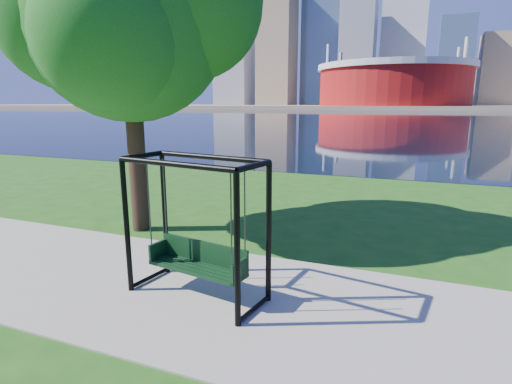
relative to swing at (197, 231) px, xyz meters
The scene contains 8 objects.
ground 1.43m from the swing, 43.84° to the left, with size 900.00×900.00×0.00m, color #1E5114.
path 1.30m from the swing, ahead, with size 120.00×4.00×0.03m, color #9E937F.
river 102.58m from the swing, 89.67° to the left, with size 900.00×180.00×0.02m, color black.
far_bank 306.57m from the swing, 89.89° to the left, with size 900.00×228.00×2.00m, color #937F60.
stadium 236.12m from the swing, 92.29° to the left, with size 83.00×83.00×32.00m.
skyline 321.86m from the swing, 90.66° to the left, with size 392.00×66.00×96.50m.
swing is the anchor object (origin of this frame).
park_tree 6.01m from the swing, 139.96° to the left, with size 6.18×5.58×7.67m.
Camera 1 is at (2.65, -6.14, 3.26)m, focal length 28.00 mm.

